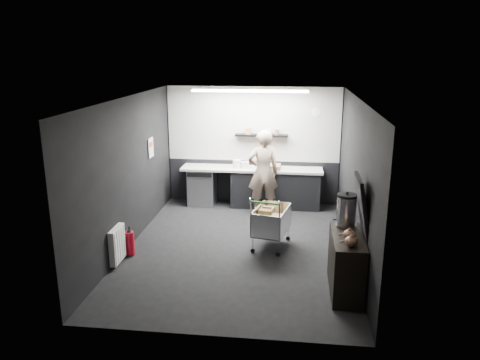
# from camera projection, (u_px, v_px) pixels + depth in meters

# --- Properties ---
(floor) EXTENTS (5.50, 5.50, 0.00)m
(floor) POSITION_uv_depth(u_px,v_px,m) (239.00, 248.00, 8.53)
(floor) COLOR black
(floor) RESTS_ON ground
(ceiling) EXTENTS (5.50, 5.50, 0.00)m
(ceiling) POSITION_uv_depth(u_px,v_px,m) (239.00, 99.00, 7.81)
(ceiling) COLOR silver
(ceiling) RESTS_ON wall_back
(wall_back) EXTENTS (5.50, 0.00, 5.50)m
(wall_back) POSITION_uv_depth(u_px,v_px,m) (253.00, 146.00, 10.80)
(wall_back) COLOR black
(wall_back) RESTS_ON floor
(wall_front) EXTENTS (5.50, 0.00, 5.50)m
(wall_front) POSITION_uv_depth(u_px,v_px,m) (211.00, 237.00, 5.54)
(wall_front) COLOR black
(wall_front) RESTS_ON floor
(wall_left) EXTENTS (0.00, 5.50, 5.50)m
(wall_left) POSITION_uv_depth(u_px,v_px,m) (129.00, 173.00, 8.40)
(wall_left) COLOR black
(wall_left) RESTS_ON floor
(wall_right) EXTENTS (0.00, 5.50, 5.50)m
(wall_right) POSITION_uv_depth(u_px,v_px,m) (356.00, 180.00, 7.94)
(wall_right) COLOR black
(wall_right) RESTS_ON floor
(kitchen_wall_panel) EXTENTS (3.95, 0.02, 1.70)m
(kitchen_wall_panel) POSITION_uv_depth(u_px,v_px,m) (253.00, 124.00, 10.65)
(kitchen_wall_panel) COLOR #BCBBB7
(kitchen_wall_panel) RESTS_ON wall_back
(dado_panel) EXTENTS (3.95, 0.02, 1.00)m
(dado_panel) POSITION_uv_depth(u_px,v_px,m) (253.00, 181.00, 11.01)
(dado_panel) COLOR black
(dado_panel) RESTS_ON wall_back
(floating_shelf) EXTENTS (1.20, 0.22, 0.04)m
(floating_shelf) POSITION_uv_depth(u_px,v_px,m) (261.00, 135.00, 10.58)
(floating_shelf) COLOR black
(floating_shelf) RESTS_ON wall_back
(wall_clock) EXTENTS (0.20, 0.03, 0.20)m
(wall_clock) POSITION_uv_depth(u_px,v_px,m) (316.00, 112.00, 10.40)
(wall_clock) COLOR white
(wall_clock) RESTS_ON wall_back
(poster) EXTENTS (0.02, 0.30, 0.40)m
(poster) POSITION_uv_depth(u_px,v_px,m) (151.00, 148.00, 9.58)
(poster) COLOR silver
(poster) RESTS_ON wall_left
(poster_red_band) EXTENTS (0.02, 0.22, 0.10)m
(poster_red_band) POSITION_uv_depth(u_px,v_px,m) (151.00, 144.00, 9.56)
(poster_red_band) COLOR red
(poster_red_band) RESTS_ON poster
(radiator) EXTENTS (0.10, 0.50, 0.60)m
(radiator) POSITION_uv_depth(u_px,v_px,m) (117.00, 245.00, 7.80)
(radiator) COLOR white
(radiator) RESTS_ON wall_left
(ceiling_strip) EXTENTS (2.40, 0.20, 0.04)m
(ceiling_strip) POSITION_uv_depth(u_px,v_px,m) (250.00, 91.00, 9.58)
(ceiling_strip) COLOR white
(ceiling_strip) RESTS_ON ceiling
(prep_counter) EXTENTS (3.20, 0.61, 0.90)m
(prep_counter) POSITION_uv_depth(u_px,v_px,m) (257.00, 187.00, 10.71)
(prep_counter) COLOR black
(prep_counter) RESTS_ON floor
(person) EXTENTS (0.76, 0.58, 1.85)m
(person) POSITION_uv_depth(u_px,v_px,m) (263.00, 172.00, 10.13)
(person) COLOR beige
(person) RESTS_ON floor
(shopping_cart) EXTENTS (0.72, 1.02, 1.00)m
(shopping_cart) POSITION_uv_depth(u_px,v_px,m) (271.00, 222.00, 8.46)
(shopping_cart) COLOR silver
(shopping_cart) RESTS_ON floor
(sideboard) EXTENTS (0.50, 1.18, 1.76)m
(sideboard) POSITION_uv_depth(u_px,v_px,m) (347.00, 255.00, 6.90)
(sideboard) COLOR black
(sideboard) RESTS_ON floor
(fire_extinguisher) EXTENTS (0.16, 0.16, 0.51)m
(fire_extinguisher) POSITION_uv_depth(u_px,v_px,m) (130.00, 242.00, 8.15)
(fire_extinguisher) COLOR #A80B1C
(fire_extinguisher) RESTS_ON floor
(cardboard_box) EXTENTS (0.51, 0.39, 0.10)m
(cardboard_box) POSITION_uv_depth(u_px,v_px,m) (269.00, 167.00, 10.50)
(cardboard_box) COLOR #966E50
(cardboard_box) RESTS_ON prep_counter
(pink_tub) EXTENTS (0.18, 0.18, 0.18)m
(pink_tub) POSITION_uv_depth(u_px,v_px,m) (237.00, 164.00, 10.62)
(pink_tub) COLOR white
(pink_tub) RESTS_ON prep_counter
(white_container) EXTENTS (0.19, 0.16, 0.15)m
(white_container) POSITION_uv_depth(u_px,v_px,m) (245.00, 165.00, 10.55)
(white_container) COLOR white
(white_container) RESTS_ON prep_counter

